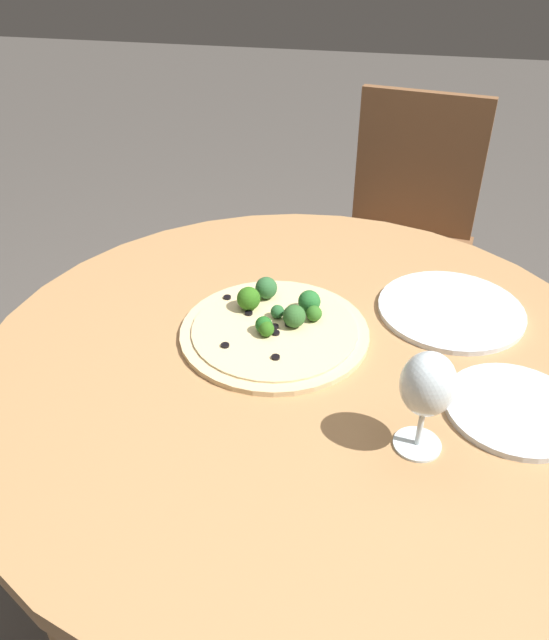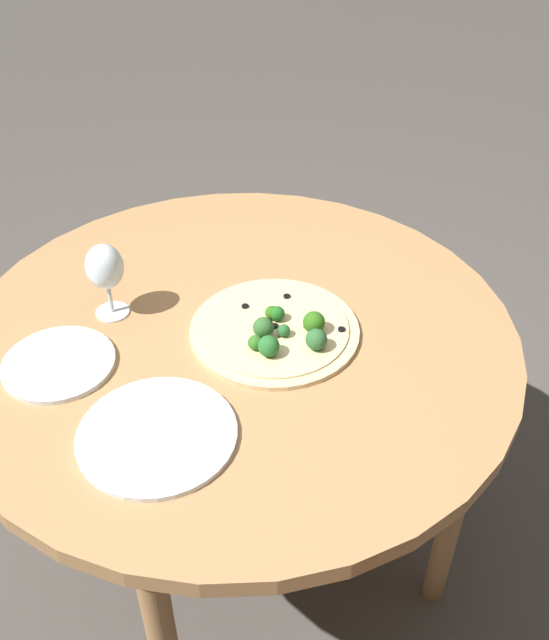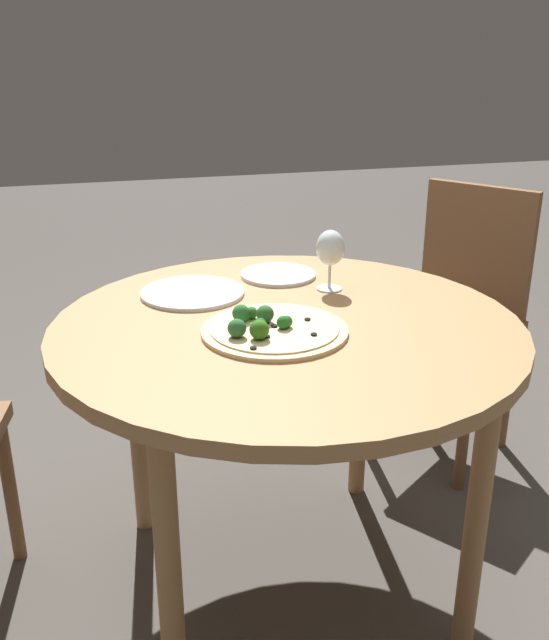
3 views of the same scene
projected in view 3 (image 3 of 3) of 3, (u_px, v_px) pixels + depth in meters
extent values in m
plane|color=#4C4742|center=(285.00, 580.00, 1.90)|extent=(12.00, 12.00, 0.00)
cylinder|color=#A87A4C|center=(287.00, 329.00, 1.63)|extent=(1.08, 1.08, 0.03)
cylinder|color=#A87A4C|center=(137.00, 420.00, 1.99)|extent=(0.05, 0.05, 0.71)
cylinder|color=#A87A4C|center=(170.00, 584.00, 1.39)|extent=(0.05, 0.05, 0.71)
cylinder|color=#A87A4C|center=(361.00, 391.00, 2.15)|extent=(0.05, 0.05, 0.71)
cylinder|color=#A87A4C|center=(476.00, 526.00, 1.55)|extent=(0.05, 0.05, 0.71)
cube|color=brown|center=(446.00, 330.00, 2.35)|extent=(0.56, 0.56, 0.04)
cube|color=brown|center=(477.00, 249.00, 2.40)|extent=(0.33, 0.24, 0.43)
cylinder|color=brown|center=(371.00, 397.00, 2.41)|extent=(0.04, 0.04, 0.43)
cylinder|color=brown|center=(464.00, 429.00, 2.21)|extent=(0.04, 0.04, 0.43)
cylinder|color=brown|center=(419.00, 364.00, 2.66)|extent=(0.04, 0.04, 0.43)
cylinder|color=brown|center=(507.00, 390.00, 2.46)|extent=(0.04, 0.04, 0.43)
cylinder|color=brown|center=(10.00, 491.00, 1.91)|extent=(0.04, 0.04, 0.43)
cylinder|color=#DBBC89|center=(274.00, 331.00, 1.56)|extent=(0.32, 0.32, 0.01)
cylinder|color=beige|center=(274.00, 328.00, 1.56)|extent=(0.28, 0.28, 0.00)
sphere|color=#2E641F|center=(251.00, 313.00, 1.60)|extent=(0.03, 0.03, 0.03)
sphere|color=#255A2C|center=(261.00, 323.00, 1.55)|extent=(0.02, 0.02, 0.02)
sphere|color=#2E5D29|center=(265.00, 314.00, 1.58)|extent=(0.04, 0.04, 0.04)
sphere|color=#2A5E17|center=(286.00, 321.00, 1.55)|extent=(0.03, 0.03, 0.03)
sphere|color=#1F5F1E|center=(283.00, 322.00, 1.55)|extent=(0.03, 0.03, 0.03)
sphere|color=#2C5E30|center=(237.00, 328.00, 1.50)|extent=(0.04, 0.04, 0.04)
sphere|color=#24652B|center=(241.00, 313.00, 1.58)|extent=(0.04, 0.04, 0.04)
sphere|color=#2D6517|center=(259.00, 330.00, 1.49)|extent=(0.04, 0.04, 0.04)
cylinder|color=black|center=(266.00, 323.00, 1.58)|extent=(0.01, 0.01, 0.00)
cylinder|color=black|center=(267.00, 336.00, 1.50)|extent=(0.01, 0.01, 0.00)
cylinder|color=black|center=(253.00, 348.00, 1.45)|extent=(0.01, 0.01, 0.00)
cylinder|color=black|center=(274.00, 326.00, 1.56)|extent=(0.01, 0.01, 0.00)
cylinder|color=black|center=(314.00, 334.00, 1.51)|extent=(0.01, 0.01, 0.00)
cylinder|color=black|center=(281.00, 324.00, 1.57)|extent=(0.01, 0.01, 0.00)
cylinder|color=black|center=(307.00, 319.00, 1.60)|extent=(0.01, 0.01, 0.00)
cylinder|color=silver|center=(329.00, 288.00, 1.84)|extent=(0.07, 0.07, 0.00)
cylinder|color=silver|center=(330.00, 276.00, 1.83)|extent=(0.01, 0.01, 0.06)
ellipsoid|color=silver|center=(330.00, 248.00, 1.80)|extent=(0.07, 0.07, 0.09)
cylinder|color=silver|center=(193.00, 293.00, 1.80)|extent=(0.26, 0.26, 0.01)
cylinder|color=silver|center=(278.00, 275.00, 1.94)|extent=(0.20, 0.20, 0.01)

